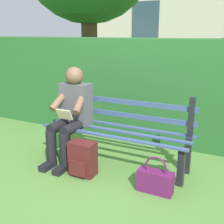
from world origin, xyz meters
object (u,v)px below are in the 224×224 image
object	(u,v)px
backpack	(83,159)
handbag	(155,180)
person_seated	(71,112)
park_bench	(118,129)

from	to	relation	value
backpack	handbag	distance (m)	0.86
handbag	backpack	bearing A→B (deg)	1.06
person_seated	backpack	world-z (taller)	person_seated
park_bench	person_seated	size ratio (longest dim) A/B	1.57
person_seated	handbag	size ratio (longest dim) A/B	2.99
backpack	handbag	xyz separation A→B (m)	(-0.86, -0.02, -0.06)
backpack	park_bench	bearing A→B (deg)	-113.90
park_bench	person_seated	xyz separation A→B (m)	(0.57, 0.17, 0.19)
park_bench	handbag	distance (m)	0.86
park_bench	person_seated	bearing A→B (deg)	16.31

